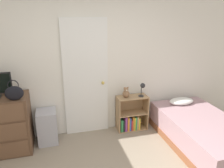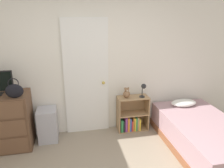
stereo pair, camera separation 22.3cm
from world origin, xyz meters
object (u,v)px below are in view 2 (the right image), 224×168
(handbag, at_px, (14,91))
(bookshelf, at_px, (131,118))
(teddy_bear, at_px, (127,93))
(desk_lamp, at_px, (143,88))
(storage_bin, at_px, (48,125))
(bed, at_px, (203,135))
(dresser, at_px, (0,122))

(handbag, xyz_separation_m, bookshelf, (1.92, 0.31, -0.80))
(teddy_bear, distance_m, desk_lamp, 0.32)
(bookshelf, bearing_deg, storage_bin, -178.47)
(handbag, distance_m, bed, 3.06)
(storage_bin, height_order, desk_lamp, desk_lamp)
(teddy_bear, bearing_deg, bookshelf, -1.07)
(handbag, bearing_deg, bookshelf, 9.25)
(dresser, distance_m, storage_bin, 0.76)
(dresser, bearing_deg, bed, -11.94)
(storage_bin, xyz_separation_m, desk_lamp, (1.73, 0.00, 0.56))
(storage_bin, distance_m, bed, 2.63)
(handbag, height_order, bookshelf, handbag)
(bookshelf, height_order, teddy_bear, teddy_bear)
(teddy_bear, relative_size, bed, 0.10)
(handbag, xyz_separation_m, desk_lamp, (2.12, 0.28, -0.20))
(storage_bin, height_order, bookshelf, bookshelf)
(desk_lamp, relative_size, bed, 0.13)
(dresser, bearing_deg, handbag, -28.42)
(teddy_bear, bearing_deg, desk_lamp, -7.27)
(storage_bin, bearing_deg, desk_lamp, 0.13)
(handbag, distance_m, bookshelf, 2.10)
(storage_bin, relative_size, bed, 0.30)
(handbag, relative_size, bookshelf, 0.47)
(dresser, xyz_separation_m, handbag, (0.34, -0.18, 0.58))
(dresser, bearing_deg, teddy_bear, 3.48)
(storage_bin, height_order, bed, same)
(dresser, xyz_separation_m, bed, (3.25, -0.69, -0.23))
(storage_bin, bearing_deg, dresser, -173.08)
(dresser, xyz_separation_m, teddy_bear, (2.16, 0.13, 0.29))
(storage_bin, xyz_separation_m, bed, (2.52, -0.78, -0.05))
(dresser, distance_m, bed, 3.33)
(bookshelf, xyz_separation_m, teddy_bear, (-0.10, 0.00, 0.51))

